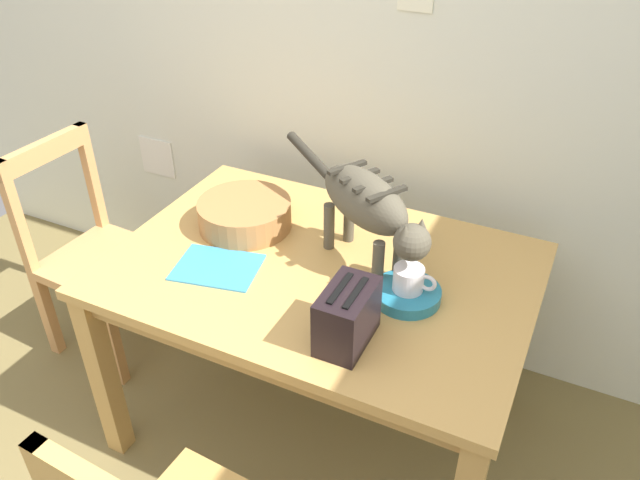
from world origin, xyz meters
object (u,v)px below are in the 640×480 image
at_px(cat, 368,205).
at_px(magazine, 217,267).
at_px(saucer_bowl, 407,294).
at_px(coffee_mug, 409,279).
at_px(book_stack, 247,207).
at_px(wicker_basket, 245,214).
at_px(dining_table, 320,287).
at_px(wooden_chair_far, 95,254).
at_px(toaster, 347,316).

xyz_separation_m(cat, magazine, (-0.42, -0.22, -0.22)).
bearing_deg(saucer_bowl, coffee_mug, 0.00).
relative_size(coffee_mug, book_stack, 0.67).
height_order(saucer_bowl, wicker_basket, wicker_basket).
xyz_separation_m(magazine, book_stack, (-0.09, 0.33, 0.03)).
relative_size(dining_table, magazine, 5.12).
xyz_separation_m(magazine, wicker_basket, (-0.05, 0.25, 0.05)).
relative_size(dining_table, wooden_chair_far, 1.46).
height_order(book_stack, wicker_basket, wicker_basket).
distance_m(book_stack, wicker_basket, 0.08).
bearing_deg(coffee_mug, saucer_bowl, 180.00).
bearing_deg(wooden_chair_far, toaster, 79.01).
height_order(dining_table, coffee_mug, coffee_mug).
xyz_separation_m(toaster, wooden_chair_far, (-1.27, 0.32, -0.39)).
xyz_separation_m(magazine, toaster, (0.50, -0.13, 0.08)).
distance_m(saucer_bowl, book_stack, 0.71).
bearing_deg(wooden_chair_far, book_stack, 104.27).
distance_m(wicker_basket, wooden_chair_far, 0.80).
relative_size(cat, magazine, 2.38).
height_order(dining_table, magazine, magazine).
bearing_deg(toaster, book_stack, 142.62).
xyz_separation_m(dining_table, toaster, (0.21, -0.28, 0.17)).
bearing_deg(wicker_basket, wooden_chair_far, -175.18).
bearing_deg(coffee_mug, toaster, -111.09).
distance_m(book_stack, wooden_chair_far, 0.76).
distance_m(dining_table, magazine, 0.34).
relative_size(coffee_mug, wicker_basket, 0.40).
distance_m(saucer_bowl, coffee_mug, 0.06).
xyz_separation_m(book_stack, toaster, (0.59, -0.45, 0.06)).
height_order(cat, wicker_basket, cat).
distance_m(dining_table, book_stack, 0.43).
bearing_deg(dining_table, coffee_mug, -6.98).
bearing_deg(book_stack, dining_table, -24.71).
relative_size(saucer_bowl, book_stack, 1.03).
distance_m(coffee_mug, magazine, 0.61).
bearing_deg(dining_table, book_stack, 155.29).
bearing_deg(cat, wicker_basket, -63.26).
bearing_deg(saucer_bowl, wicker_basket, 167.83).
relative_size(magazine, wicker_basket, 0.81).
relative_size(dining_table, wicker_basket, 4.14).
bearing_deg(cat, book_stack, -70.96).
relative_size(cat, coffee_mug, 4.79).
distance_m(magazine, wicker_basket, 0.26).
distance_m(dining_table, saucer_bowl, 0.32).
distance_m(coffee_mug, wicker_basket, 0.66).
bearing_deg(coffee_mug, wicker_basket, 167.89).
height_order(book_stack, wooden_chair_far, wooden_chair_far).
height_order(cat, magazine, cat).
distance_m(magazine, book_stack, 0.34).
height_order(saucer_bowl, coffee_mug, coffee_mug).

